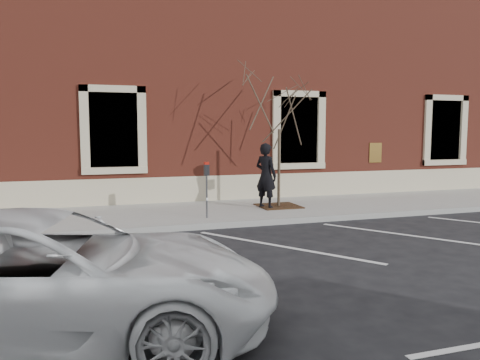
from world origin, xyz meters
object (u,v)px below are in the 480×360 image
object	(u,v)px
parking_meter	(207,179)
sapling	(279,108)
white_truck	(45,276)
man	(266,176)

from	to	relation	value
parking_meter	sapling	bearing A→B (deg)	38.11
sapling	white_truck	size ratio (longest dim) A/B	0.79
sapling	white_truck	world-z (taller)	sapling
man	sapling	size ratio (longest dim) A/B	0.45
parking_meter	sapling	xyz separation A→B (m)	(2.45, 1.11, 1.90)
man	sapling	distance (m)	2.01
parking_meter	sapling	size ratio (longest dim) A/B	0.35
man	sapling	xyz separation A→B (m)	(0.45, 0.11, 1.96)
man	parking_meter	bearing A→B (deg)	83.65
white_truck	parking_meter	bearing A→B (deg)	-16.24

